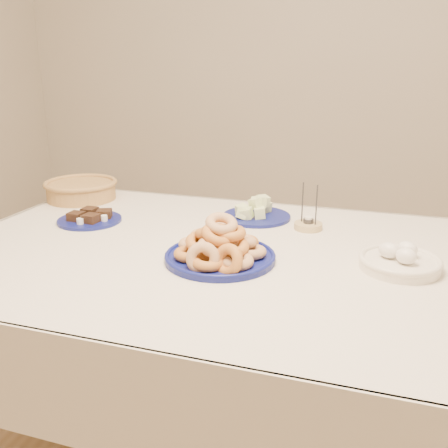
{
  "coord_description": "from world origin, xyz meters",
  "views": [
    {
      "loc": [
        0.41,
        -1.3,
        1.28
      ],
      "look_at": [
        0.0,
        -0.05,
        0.85
      ],
      "focal_mm": 40.0,
      "sensor_mm": 36.0,
      "label": 1
    }
  ],
  "objects": [
    {
      "name": "dining_table",
      "position": [
        0.0,
        0.0,
        0.64
      ],
      "size": [
        1.71,
        1.11,
        0.75
      ],
      "color": "brown",
      "rests_on": "ground"
    },
    {
      "name": "donut_platter",
      "position": [
        -0.0,
        -0.08,
        0.79
      ],
      "size": [
        0.32,
        0.32,
        0.14
      ],
      "rotation": [
        0.0,
        0.0,
        0.03
      ],
      "color": "navy",
      "rests_on": "dining_table"
    },
    {
      "name": "melon_plate",
      "position": [
        -0.01,
        0.34,
        0.77
      ],
      "size": [
        0.29,
        0.29,
        0.08
      ],
      "rotation": [
        0.0,
        0.0,
        -0.23
      ],
      "color": "navy",
      "rests_on": "dining_table"
    },
    {
      "name": "brownie_plate",
      "position": [
        -0.55,
        0.12,
        0.76
      ],
      "size": [
        0.23,
        0.23,
        0.04
      ],
      "rotation": [
        0.0,
        0.0,
        0.05
      ],
      "color": "navy",
      "rests_on": "dining_table"
    },
    {
      "name": "egg_bowl",
      "position": [
        0.47,
        0.02,
        0.77
      ],
      "size": [
        0.28,
        0.28,
        0.07
      ],
      "rotation": [
        0.0,
        0.0,
        -0.39
      ],
      "color": "silver",
      "rests_on": "dining_table"
    },
    {
      "name": "candle_holder",
      "position": [
        0.19,
        0.28,
        0.76
      ],
      "size": [
        0.12,
        0.12,
        0.16
      ],
      "rotation": [
        0.0,
        0.0,
        -0.43
      ],
      "color": "tan",
      "rests_on": "dining_table"
    },
    {
      "name": "wicker_basket",
      "position": [
        -0.74,
        0.37,
        0.79
      ],
      "size": [
        0.38,
        0.38,
        0.08
      ],
      "rotation": [
        0.0,
        0.0,
        0.39
      ],
      "color": "olive",
      "rests_on": "dining_table"
    }
  ]
}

